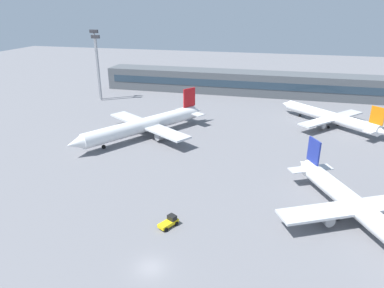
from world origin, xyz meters
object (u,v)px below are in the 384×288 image
(airplane_far, at_px, (329,117))
(floodlight_tower_west, at_px, (98,63))
(airplane_mid, at_px, (144,125))
(floodlight_tower_east, at_px, (97,60))
(baggage_tug_yellow, at_px, (169,222))
(airplane_near, at_px, (360,210))

(airplane_far, relative_size, floodlight_tower_west, 1.22)
(airplane_mid, distance_m, airplane_far, 56.13)
(airplane_far, xyz_separation_m, floodlight_tower_east, (-83.37, 12.15, 12.21))
(airplane_mid, distance_m, baggage_tug_yellow, 43.82)
(airplane_mid, xyz_separation_m, floodlight_tower_west, (-30.86, 33.59, 10.76))
(airplane_far, bearing_deg, floodlight_tower_west, 172.75)
(airplane_far, relative_size, floodlight_tower_east, 1.14)
(airplane_mid, bearing_deg, floodlight_tower_east, 132.40)
(airplane_near, bearing_deg, baggage_tug_yellow, -165.31)
(airplane_far, bearing_deg, airplane_mid, -155.63)
(baggage_tug_yellow, xyz_separation_m, floodlight_tower_west, (-50.73, 72.57, 13.36))
(airplane_far, bearing_deg, floodlight_tower_east, 171.71)
(floodlight_tower_east, bearing_deg, airplane_mid, -47.60)
(floodlight_tower_west, bearing_deg, baggage_tug_yellow, -55.04)
(baggage_tug_yellow, relative_size, floodlight_tower_west, 0.16)
(airplane_near, xyz_separation_m, floodlight_tower_east, (-82.90, 66.21, 12.06))
(airplane_far, distance_m, floodlight_tower_west, 83.42)
(airplane_near, xyz_separation_m, airplane_far, (0.47, 54.06, -0.15))
(baggage_tug_yellow, distance_m, floodlight_tower_west, 89.54)
(airplane_mid, bearing_deg, floodlight_tower_west, 132.58)
(baggage_tug_yellow, height_order, floodlight_tower_east, floodlight_tower_east)
(floodlight_tower_west, distance_m, floodlight_tower_east, 2.38)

